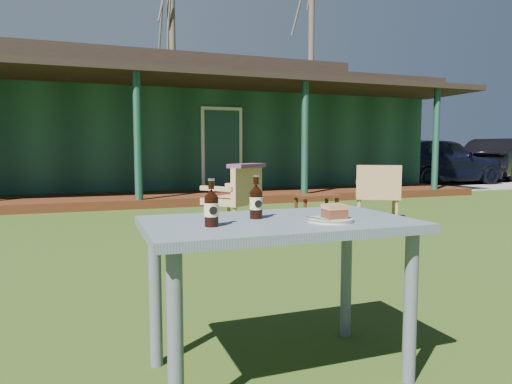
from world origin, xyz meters
name	(u,v)px	position (x,y,z in m)	size (l,w,h in m)	color
ground	(200,281)	(0.00, 0.00, 0.00)	(80.00, 80.00, 0.00)	#334916
pavilion	(121,129)	(0.00, 9.39, 1.61)	(15.80, 8.30, 3.45)	#184030
gravel_strip	(452,181)	(10.50, 8.50, 0.01)	(9.00, 6.00, 0.02)	gray
tree_mid	(173,72)	(3.00, 18.50, 4.75)	(0.28, 0.28, 9.50)	brown
tree_right	(311,59)	(9.50, 17.00, 5.50)	(0.28, 0.28, 11.00)	brown
car_near	(437,161)	(9.04, 7.61, 0.72)	(1.70, 4.23, 1.44)	black
car_far	(502,159)	(12.96, 8.79, 0.72)	(1.52, 4.37, 1.44)	black
cafe_table	(279,242)	(0.00, -1.60, 0.62)	(1.20, 0.70, 0.72)	slate
plate	(330,220)	(0.19, -1.72, 0.73)	(0.20, 0.20, 0.01)	silver
cake_slice	(334,211)	(0.21, -1.72, 0.77)	(0.09, 0.09, 0.06)	#582D1C
fork	(318,219)	(0.13, -1.73, 0.74)	(0.01, 0.14, 0.00)	silver
cola_bottle_near	(256,201)	(-0.08, -1.53, 0.80)	(0.06, 0.06, 0.20)	black
cola_bottle_far	(211,207)	(-0.33, -1.68, 0.80)	(0.06, 0.06, 0.20)	black
bottle_cap	(254,217)	(-0.09, -1.52, 0.72)	(0.03, 0.03, 0.01)	silver
armchair_left	(236,195)	(0.98, 2.16, 0.46)	(0.82, 0.81, 0.81)	tan
armchair_right	(378,190)	(3.10, 2.09, 0.46)	(0.82, 0.81, 0.83)	tan
floral_throw	(247,166)	(1.08, 2.02, 0.84)	(0.57, 0.22, 0.05)	#68365B
side_table	(316,198)	(2.26, 2.37, 0.34)	(0.60, 0.40, 0.40)	#4B2512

